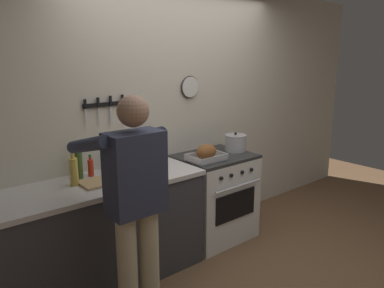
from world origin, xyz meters
TOP-DOWN VIEW (x-y plane):
  - ground_plane at (0.00, 0.00)m, footprint 8.00×8.00m
  - wall_back at (-0.00, 1.35)m, footprint 6.00×0.13m
  - counter_block at (-1.20, 0.99)m, footprint 2.03×0.65m
  - stove at (0.22, 0.99)m, footprint 0.76×0.67m
  - person_cook at (-1.10, 0.37)m, footprint 0.51×0.63m
  - roasting_pan at (0.02, 0.90)m, footprint 0.35×0.26m
  - stock_pot at (0.52, 0.98)m, footprint 0.23×0.23m
  - cutting_board at (-1.04, 0.96)m, footprint 0.36×0.24m
  - bottle_olive_oil at (-1.15, 1.17)m, footprint 0.07×0.07m
  - bottle_wine_red at (-0.38, 1.12)m, footprint 0.07×0.07m
  - bottle_dish_soap at (-0.89, 1.13)m, footprint 0.07×0.07m
  - bottle_vinegar at (-0.81, 1.18)m, footprint 0.06×0.06m
  - bottle_cooking_oil at (-1.25, 1.03)m, footprint 0.07×0.07m
  - bottle_hot_sauce at (-1.05, 1.16)m, footprint 0.05×0.05m

SIDE VIEW (x-z plane):
  - ground_plane at x=0.00m, z-range 0.00..0.00m
  - stove at x=0.22m, z-range 0.00..0.90m
  - counter_block at x=-1.20m, z-range 0.00..0.90m
  - cutting_board at x=-1.04m, z-range 0.90..0.92m
  - person_cook at x=-1.10m, z-range 0.12..1.78m
  - roasting_pan at x=0.02m, z-range 0.89..1.05m
  - bottle_hot_sauce at x=-1.05m, z-range 0.88..1.07m
  - bottle_dish_soap at x=-0.89m, z-range 0.88..1.09m
  - stock_pot at x=0.52m, z-range 0.89..1.09m
  - bottle_vinegar at x=-0.81m, z-range 0.88..1.14m
  - bottle_cooking_oil at x=-1.25m, z-range 0.88..1.16m
  - bottle_olive_oil at x=-1.15m, z-range 0.88..1.18m
  - bottle_wine_red at x=-0.38m, z-range 0.88..1.18m
  - wall_back at x=0.00m, z-range 0.00..2.60m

